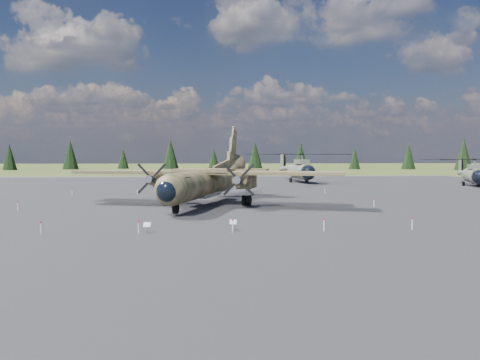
{
  "coord_description": "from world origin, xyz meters",
  "views": [
    {
      "loc": [
        -0.03,
        -43.38,
        4.97
      ],
      "look_at": [
        3.77,
        2.0,
        2.58
      ],
      "focal_mm": 35.0,
      "sensor_mm": 36.0,
      "label": 1
    }
  ],
  "objects": [
    {
      "name": "info_placard_left",
      "position": [
        -3.48,
        -13.38,
        0.48
      ],
      "size": [
        0.49,
        0.27,
        0.73
      ],
      "rotation": [
        0.0,
        0.0,
        -0.18
      ],
      "color": "gray",
      "rests_on": "ground"
    },
    {
      "name": "transport_plane",
      "position": [
        0.55,
        4.32,
        2.62
      ],
      "size": [
        27.22,
        24.25,
        9.12
      ],
      "rotation": [
        0.0,
        0.0,
        -0.31
      ],
      "color": "#343B20",
      "rests_on": "ground"
    },
    {
      "name": "apron",
      "position": [
        0.0,
        10.0,
        0.0
      ],
      "size": [
        120.0,
        120.0,
        0.04
      ],
      "primitive_type": "cube",
      "color": "#56565B",
      "rests_on": "ground"
    },
    {
      "name": "barrier_fence",
      "position": [
        -0.46,
        -0.08,
        0.51
      ],
      "size": [
        33.12,
        29.62,
        0.85
      ],
      "color": "white",
      "rests_on": "ground"
    },
    {
      "name": "helicopter_mid",
      "position": [
        43.81,
        28.46,
        3.17
      ],
      "size": [
        22.26,
        22.35,
        4.46
      ],
      "rotation": [
        0.0,
        0.0,
        -0.33
      ],
      "color": "#66695B",
      "rests_on": "ground"
    },
    {
      "name": "ground",
      "position": [
        0.0,
        0.0,
        0.0
      ],
      "size": [
        500.0,
        500.0,
        0.0
      ],
      "primitive_type": "plane",
      "color": "brown",
      "rests_on": "ground"
    },
    {
      "name": "helicopter_near",
      "position": [
        18.09,
        40.51,
        3.79
      ],
      "size": [
        23.11,
        25.84,
        5.35
      ],
      "rotation": [
        0.0,
        0.0,
        0.1
      ],
      "color": "#66695B",
      "rests_on": "ground"
    },
    {
      "name": "info_placard_right",
      "position": [
        2.08,
        -12.66,
        0.49
      ],
      "size": [
        0.49,
        0.27,
        0.73
      ],
      "rotation": [
        0.0,
        0.0,
        -0.17
      ],
      "color": "gray",
      "rests_on": "ground"
    },
    {
      "name": "treeline",
      "position": [
        -3.83,
        -4.68,
        4.89
      ],
      "size": [
        296.5,
        290.97,
        10.99
      ],
      "color": "black",
      "rests_on": "ground"
    }
  ]
}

